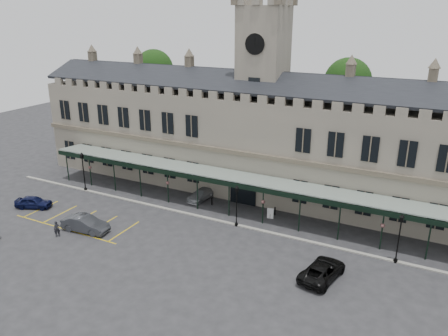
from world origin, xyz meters
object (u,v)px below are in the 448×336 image
at_px(car_taxi, 201,194).
at_px(lamp_post_left, 83,168).
at_px(car_left_a, 33,202).
at_px(car_left_b, 85,224).
at_px(person_a, 57,229).
at_px(car_van, 322,270).
at_px(lamp_post_right, 399,234).
at_px(lamp_post_mid, 237,202).
at_px(sign_board, 270,213).
at_px(station_building, 261,140).
at_px(clock_tower, 263,86).
at_px(traffic_cone, 309,271).

bearing_deg(car_taxi, lamp_post_left, -155.70).
height_order(car_left_a, car_left_b, car_left_b).
distance_m(car_taxi, person_a, 16.81).
relative_size(lamp_post_left, car_van, 0.96).
bearing_deg(lamp_post_right, car_taxi, 169.10).
height_order(car_left_a, car_van, car_van).
relative_size(lamp_post_mid, car_left_b, 0.92).
bearing_deg(car_left_a, lamp_post_left, -35.26).
bearing_deg(car_van, sign_board, -36.01).
height_order(car_van, person_a, person_a).
bearing_deg(car_taxi, car_left_a, -138.08).
bearing_deg(person_a, car_left_a, 107.07).
bearing_deg(car_taxi, sign_board, 0.81).
bearing_deg(lamp_post_right, person_a, -161.50).
xyz_separation_m(car_taxi, person_a, (-8.20, -14.67, 0.20)).
bearing_deg(car_taxi, lamp_post_mid, -25.30).
bearing_deg(car_van, station_building, -41.06).
distance_m(clock_tower, lamp_post_right, 22.96).
height_order(station_building, car_van, station_building).
bearing_deg(clock_tower, car_left_a, -140.89).
xyz_separation_m(station_building, car_taxi, (-5.00, -6.11, -5.84)).
bearing_deg(traffic_cone, clock_tower, 124.99).
bearing_deg(car_taxi, car_van, -21.75).
bearing_deg(lamp_post_right, car_van, -133.81).
bearing_deg(station_building, lamp_post_mid, -80.40).
xyz_separation_m(lamp_post_right, sign_board, (-13.32, 3.23, -2.25)).
bearing_deg(lamp_post_left, traffic_cone, -10.25).
bearing_deg(car_taxi, station_building, 58.45).
distance_m(lamp_post_mid, car_van, 12.07).
bearing_deg(car_left_a, clock_tower, -72.59).
bearing_deg(station_building, car_van, -52.16).
height_order(clock_tower, sign_board, clock_tower).
height_order(clock_tower, person_a, clock_tower).
bearing_deg(lamp_post_left, clock_tower, 28.38).
height_order(station_building, lamp_post_left, station_building).
bearing_deg(person_a, clock_tower, 10.73).
bearing_deg(car_left_b, person_a, 135.71).
bearing_deg(station_building, sign_board, -59.28).
relative_size(clock_tower, car_left_a, 6.06).
relative_size(traffic_cone, car_van, 0.12).
height_order(clock_tower, lamp_post_mid, clock_tower).
bearing_deg(car_taxi, lamp_post_right, -3.18).
height_order(lamp_post_right, car_left_b, lamp_post_right).
bearing_deg(lamp_post_left, station_building, 28.18).
distance_m(traffic_cone, car_van, 1.24).
bearing_deg(clock_tower, traffic_cone, -55.01).
bearing_deg(lamp_post_mid, clock_tower, 99.52).
xyz_separation_m(station_building, lamp_post_right, (17.62, -10.47, -3.62)).
relative_size(station_building, car_van, 11.35).
height_order(clock_tower, car_left_b, clock_tower).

